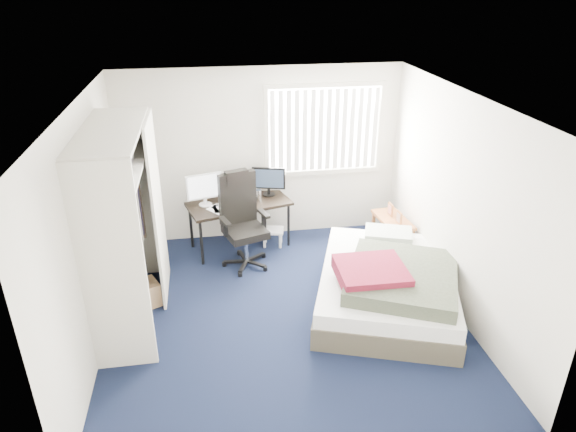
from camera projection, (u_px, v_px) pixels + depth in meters
The scene contains 10 objects.
ground at pixel (284, 314), 6.02m from camera, with size 4.20×4.20×0.00m, color black.
room_shell at pixel (283, 195), 5.37m from camera, with size 4.20×4.20×4.20m.
window_assembly at pixel (324, 130), 7.28m from camera, with size 1.72×0.09×1.32m.
closet at pixel (124, 209), 5.43m from camera, with size 0.64×1.84×2.22m.
desk at pixel (238, 199), 7.21m from camera, with size 1.54×1.01×1.16m.
office_chair at pixel (243, 230), 6.88m from camera, with size 0.76×0.76×1.30m.
footstool at pixel (273, 233), 7.45m from camera, with size 0.36×0.31×0.26m.
nightstand at pixel (393, 223), 7.21m from camera, with size 0.44×0.76×0.68m.
bed at pixel (388, 284), 6.07m from camera, with size 2.15×2.48×0.68m.
pine_box at pixel (142, 295), 6.11m from camera, with size 0.39×0.29×0.29m, color tan.
Camera 1 is at (-0.74, -4.89, 3.63)m, focal length 32.00 mm.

